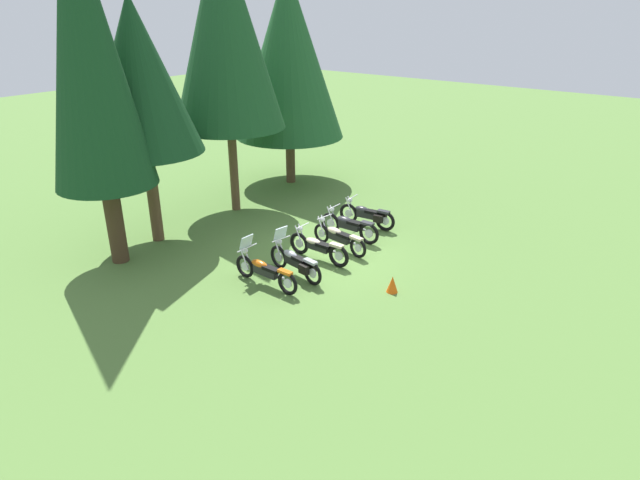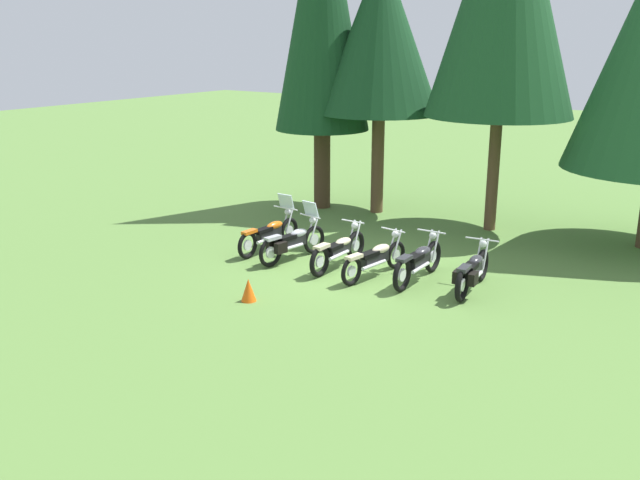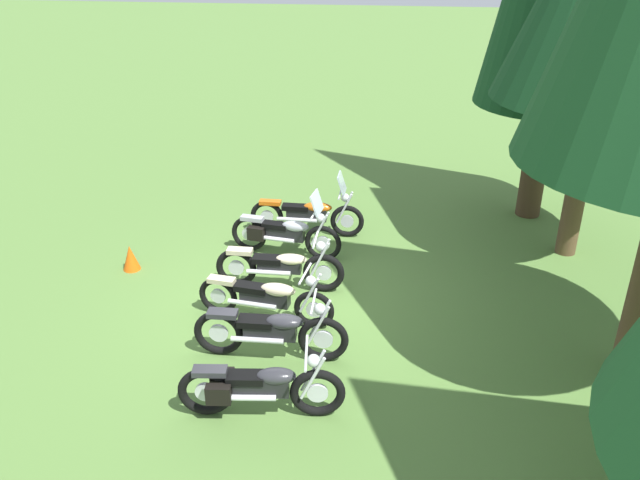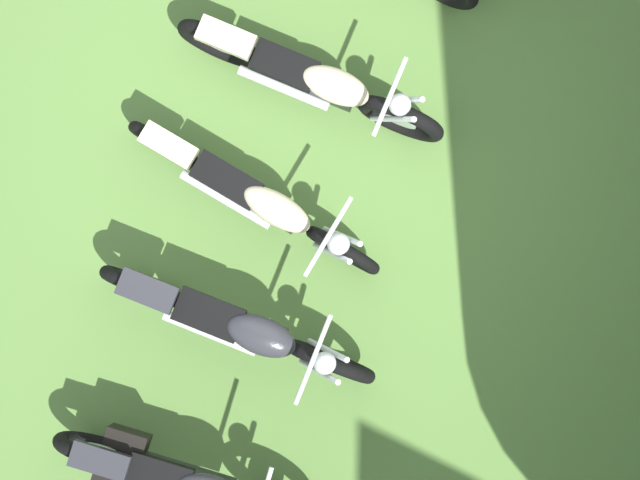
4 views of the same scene
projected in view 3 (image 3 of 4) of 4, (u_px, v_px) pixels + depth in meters
The scene contains 8 objects.
ground_plane at pixel (281, 301), 11.10m from camera, with size 80.00×80.00×0.00m, color #547A38.
motorcycle_0 at pixel (309, 214), 13.22m from camera, with size 0.76×2.34×1.35m.
motorcycle_1 at pixel (284, 233), 12.40m from camera, with size 0.75×2.19×1.37m.
motorcycle_2 at pixel (280, 266), 11.29m from camera, with size 0.62×2.27×1.01m.
motorcycle_3 at pixel (266, 297), 10.39m from camera, with size 0.66×2.27×0.98m.
motorcycle_4 at pixel (271, 331), 9.50m from camera, with size 0.69×2.30×1.03m.
motorcycle_5 at pixel (259, 387), 8.40m from camera, with size 0.74×2.18×1.02m.
traffic_cone at pixel (131, 258), 12.00m from camera, with size 0.32×0.32×0.48m, color #EA590F.
Camera 3 is at (9.30, 1.79, 5.92)m, focal length 36.58 mm.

